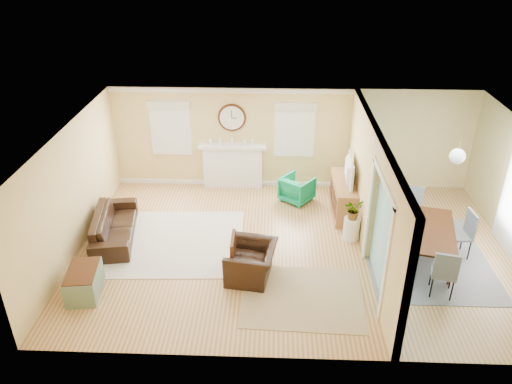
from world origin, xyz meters
TOP-DOWN VIEW (x-y plane):
  - floor at (0.00, 0.00)m, footprint 9.00×9.00m
  - wall_back at (0.00, 3.00)m, footprint 9.00×0.02m
  - wall_front at (0.00, -3.00)m, footprint 9.00×0.02m
  - wall_left at (-4.50, 0.00)m, footprint 0.02×6.00m
  - ceiling at (0.00, 0.00)m, footprint 9.00×6.00m
  - partition at (1.51, 0.28)m, footprint 0.17×6.00m
  - fireplace at (-1.50, 2.88)m, footprint 1.70×0.30m
  - wall_clock at (-1.50, 2.97)m, footprint 0.70×0.07m
  - window_left at (-3.05, 2.95)m, footprint 1.05×0.13m
  - window_right at (0.05, 2.95)m, footprint 1.05×0.13m
  - pendant at (3.00, 0.00)m, footprint 0.30×0.30m
  - rug_cream at (-2.57, 0.18)m, footprint 3.07×2.70m
  - rug_jute at (0.13, -1.53)m, footprint 2.27×1.89m
  - rug_grey at (2.70, -0.14)m, footprint 2.45×3.06m
  - sofa at (-3.87, 0.33)m, footprint 1.14×2.17m
  - eames_chair at (-0.84, -0.93)m, footprint 1.04×1.15m
  - green_chair at (0.14, 2.15)m, footprint 0.97×0.98m
  - trunk at (-3.89, -1.56)m, footprint 0.66×0.96m
  - credenza at (1.22, 1.64)m, footprint 0.54×1.58m
  - tv at (1.20, 1.64)m, footprint 0.19×1.04m
  - garden_stool at (1.25, 0.46)m, footprint 0.35×0.35m
  - potted_plant at (1.25, 0.46)m, footprint 0.53×0.52m
  - dining_table at (2.70, -0.14)m, footprint 1.43×2.06m
  - dining_chair_n at (2.65, 1.00)m, footprint 0.50×0.50m
  - dining_chair_s at (2.67, -1.31)m, footprint 0.53×0.53m
  - dining_chair_w at (2.01, -0.05)m, footprint 0.53×0.53m
  - dining_chair_e at (3.34, -0.06)m, footprint 0.48×0.48m

SIDE VIEW (x-z plane):
  - floor at x=0.00m, z-range 0.00..0.00m
  - rug_jute at x=0.13m, z-range 0.00..0.01m
  - rug_grey at x=2.70m, z-range 0.00..0.01m
  - rug_cream at x=-2.57m, z-range 0.00..0.02m
  - trunk at x=-3.89m, z-range 0.00..0.52m
  - garden_stool at x=1.25m, z-range 0.00..0.52m
  - sofa at x=-3.87m, z-range 0.00..0.60m
  - green_chair at x=0.14m, z-range 0.00..0.64m
  - dining_table at x=2.70m, z-range 0.00..0.66m
  - eames_chair at x=-0.84m, z-range 0.00..0.67m
  - credenza at x=1.22m, z-range 0.00..0.80m
  - dining_chair_n at x=2.65m, z-range 0.08..1.04m
  - dining_chair_s at x=2.67m, z-range 0.09..1.07m
  - dining_chair_w at x=2.01m, z-range 0.09..1.08m
  - fireplace at x=-1.50m, z-range 0.01..1.18m
  - dining_chair_e at x=3.34m, z-range 0.09..1.11m
  - potted_plant at x=1.25m, z-range 0.52..0.96m
  - tv at x=1.20m, z-range 0.80..1.40m
  - wall_back at x=0.00m, z-range 0.00..2.60m
  - wall_front at x=0.00m, z-range 0.00..2.60m
  - wall_left at x=-4.50m, z-range 0.00..2.60m
  - partition at x=1.51m, z-range 0.06..2.66m
  - window_left at x=-3.05m, z-range 0.95..2.37m
  - window_right at x=0.05m, z-range 0.95..2.37m
  - wall_clock at x=-1.50m, z-range 1.50..2.20m
  - pendant at x=3.00m, z-range 1.93..2.48m
  - ceiling at x=0.00m, z-range 2.59..2.61m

